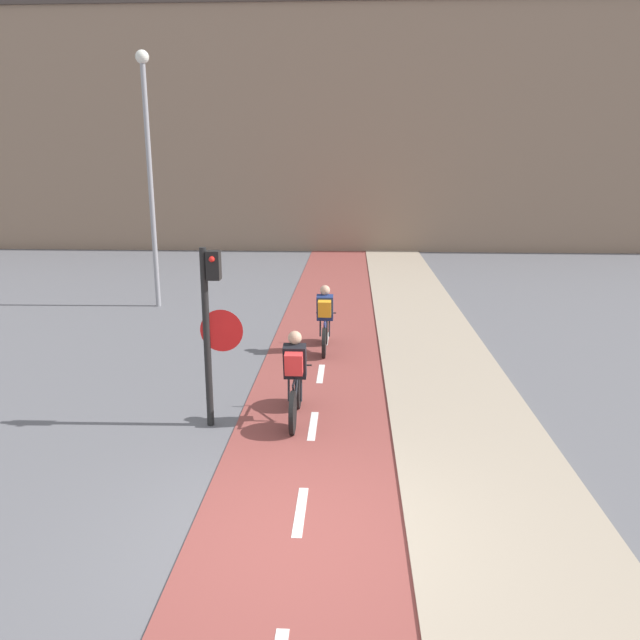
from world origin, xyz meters
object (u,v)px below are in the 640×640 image
at_px(traffic_light_pole, 212,317).
at_px(cyclist_near, 295,379).
at_px(street_lamp_far, 149,156).
at_px(cyclist_far, 325,320).

xyz_separation_m(traffic_light_pole, cyclist_near, (1.26, 0.22, -1.07)).
xyz_separation_m(street_lamp_far, cyclist_far, (5.03, -4.17, -3.52)).
relative_size(street_lamp_far, cyclist_near, 4.01).
bearing_deg(traffic_light_pole, cyclist_near, 10.05).
height_order(street_lamp_far, cyclist_far, street_lamp_far).
relative_size(traffic_light_pole, street_lamp_far, 0.41).
bearing_deg(street_lamp_far, cyclist_far, -39.62).
distance_m(traffic_light_pole, cyclist_far, 4.49).
relative_size(traffic_light_pole, cyclist_near, 1.66).
xyz_separation_m(traffic_light_pole, street_lamp_far, (-3.46, 8.23, 2.45)).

